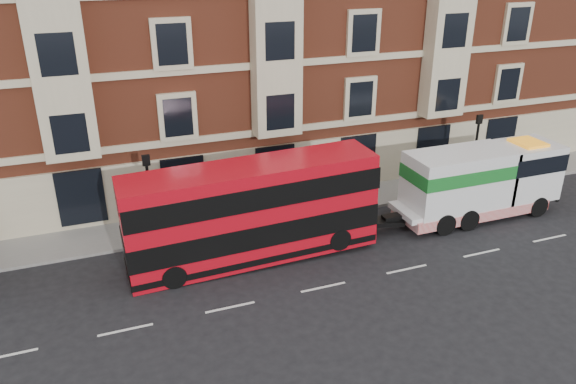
# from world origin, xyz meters

# --- Properties ---
(ground) EXTENTS (120.00, 120.00, 0.00)m
(ground) POSITION_xyz_m (0.00, 0.00, 0.00)
(ground) COLOR black
(ground) RESTS_ON ground
(sidewalk) EXTENTS (90.00, 3.00, 0.15)m
(sidewalk) POSITION_xyz_m (0.00, 7.50, 0.07)
(sidewalk) COLOR slate
(sidewalk) RESTS_ON ground
(victorian_terrace) EXTENTS (45.00, 12.00, 20.40)m
(victorian_terrace) POSITION_xyz_m (0.50, 15.00, 10.07)
(victorian_terrace) COLOR brown
(victorian_terrace) RESTS_ON ground
(lamp_post_west) EXTENTS (0.35, 0.15, 4.35)m
(lamp_post_west) POSITION_xyz_m (-6.00, 6.20, 2.68)
(lamp_post_west) COLOR black
(lamp_post_west) RESTS_ON sidewalk
(lamp_post_east) EXTENTS (0.35, 0.15, 4.35)m
(lamp_post_east) POSITION_xyz_m (12.00, 6.20, 2.68)
(lamp_post_east) COLOR black
(lamp_post_east) RESTS_ON sidewalk
(double_decker_bus) EXTENTS (11.13, 2.55, 4.50)m
(double_decker_bus) POSITION_xyz_m (-2.01, 3.31, 2.39)
(double_decker_bus) COLOR red
(double_decker_bus) RESTS_ON ground
(tow_truck) EXTENTS (8.91, 2.63, 3.71)m
(tow_truck) POSITION_xyz_m (10.05, 3.31, 1.97)
(tow_truck) COLOR white
(tow_truck) RESTS_ON ground
(pedestrian) EXTENTS (0.74, 0.54, 1.88)m
(pedestrian) POSITION_xyz_m (-6.82, 6.51, 1.09)
(pedestrian) COLOR black
(pedestrian) RESTS_ON sidewalk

